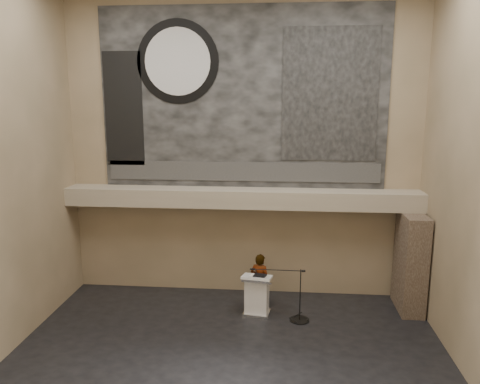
# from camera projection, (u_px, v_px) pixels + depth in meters

# --- Properties ---
(floor) EXTENTS (10.00, 10.00, 0.00)m
(floor) POSITION_uv_depth(u_px,v_px,m) (227.00, 364.00, 10.27)
(floor) COLOR black
(floor) RESTS_ON ground
(wall_back) EXTENTS (10.00, 0.02, 8.50)m
(wall_back) POSITION_uv_depth(u_px,v_px,m) (242.00, 150.00, 13.32)
(wall_back) COLOR #7D6D4F
(wall_back) RESTS_ON floor
(wall_front) EXTENTS (10.00, 0.02, 8.50)m
(wall_front) POSITION_uv_depth(u_px,v_px,m) (186.00, 227.00, 5.52)
(wall_front) COLOR #7D6D4F
(wall_front) RESTS_ON floor
(soffit) EXTENTS (10.00, 0.80, 0.50)m
(soffit) POSITION_uv_depth(u_px,v_px,m) (241.00, 198.00, 13.19)
(soffit) COLOR gray
(soffit) RESTS_ON wall_back
(sprinkler_left) EXTENTS (0.04, 0.04, 0.06)m
(sprinkler_left) POSITION_uv_depth(u_px,v_px,m) (185.00, 207.00, 13.34)
(sprinkler_left) COLOR #B2893D
(sprinkler_left) RESTS_ON soffit
(sprinkler_right) EXTENTS (0.04, 0.04, 0.06)m
(sprinkler_right) POSITION_uv_depth(u_px,v_px,m) (309.00, 209.00, 13.03)
(sprinkler_right) COLOR #B2893D
(sprinkler_right) RESTS_ON soffit
(banner) EXTENTS (8.00, 0.05, 5.00)m
(banner) POSITION_uv_depth(u_px,v_px,m) (242.00, 99.00, 13.00)
(banner) COLOR black
(banner) RESTS_ON wall_back
(banner_text_strip) EXTENTS (7.76, 0.02, 0.55)m
(banner_text_strip) POSITION_uv_depth(u_px,v_px,m) (242.00, 172.00, 13.37)
(banner_text_strip) COLOR #303030
(banner_text_strip) RESTS_ON banner
(banner_clock_rim) EXTENTS (2.30, 0.02, 2.30)m
(banner_clock_rim) POSITION_uv_depth(u_px,v_px,m) (178.00, 62.00, 12.92)
(banner_clock_rim) COLOR black
(banner_clock_rim) RESTS_ON banner
(banner_clock_face) EXTENTS (1.84, 0.02, 1.84)m
(banner_clock_face) POSITION_uv_depth(u_px,v_px,m) (177.00, 62.00, 12.90)
(banner_clock_face) COLOR silver
(banner_clock_face) RESTS_ON banner
(banner_building_print) EXTENTS (2.60, 0.02, 3.60)m
(banner_building_print) POSITION_uv_depth(u_px,v_px,m) (330.00, 95.00, 12.73)
(banner_building_print) COLOR black
(banner_building_print) RESTS_ON banner
(banner_brick_print) EXTENTS (1.10, 0.02, 3.20)m
(banner_brick_print) POSITION_uv_depth(u_px,v_px,m) (124.00, 109.00, 13.32)
(banner_brick_print) COLOR black
(banner_brick_print) RESTS_ON banner
(stone_pier) EXTENTS (0.60, 1.40, 2.70)m
(stone_pier) POSITION_uv_depth(u_px,v_px,m) (410.00, 262.00, 12.67)
(stone_pier) COLOR #423428
(stone_pier) RESTS_ON floor
(lectern) EXTENTS (0.84, 0.66, 1.14)m
(lectern) POSITION_uv_depth(u_px,v_px,m) (257.00, 295.00, 12.48)
(lectern) COLOR silver
(lectern) RESTS_ON floor
(binder) EXTENTS (0.37, 0.33, 0.04)m
(binder) POSITION_uv_depth(u_px,v_px,m) (260.00, 276.00, 12.34)
(binder) COLOR black
(binder) RESTS_ON lectern
(papers) EXTENTS (0.30, 0.34, 0.00)m
(papers) POSITION_uv_depth(u_px,v_px,m) (254.00, 276.00, 12.38)
(papers) COLOR white
(papers) RESTS_ON lectern
(speaker_person) EXTENTS (0.66, 0.54, 1.55)m
(speaker_person) POSITION_uv_depth(u_px,v_px,m) (260.00, 281.00, 12.88)
(speaker_person) COLOR white
(speaker_person) RESTS_ON floor
(mic_stand) EXTENTS (1.57, 0.52, 1.41)m
(mic_stand) POSITION_uv_depth(u_px,v_px,m) (298.00, 313.00, 12.22)
(mic_stand) COLOR black
(mic_stand) RESTS_ON floor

